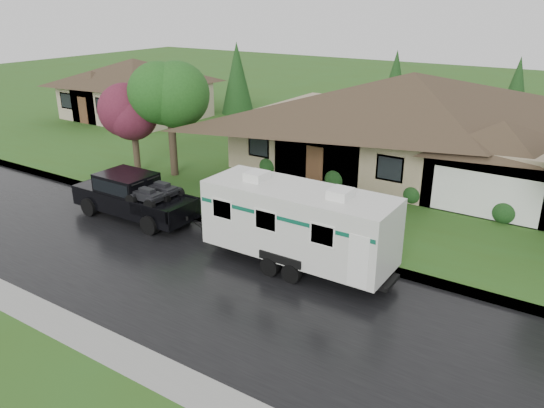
{
  "coord_description": "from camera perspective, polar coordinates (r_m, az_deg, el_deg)",
  "views": [
    {
      "loc": [
        11.6,
        -14.72,
        9.48
      ],
      "look_at": [
        0.65,
        2.0,
        1.7
      ],
      "focal_mm": 35.0,
      "sensor_mm": 36.0,
      "label": 1
    }
  ],
  "objects": [
    {
      "name": "house_main",
      "position": [
        30.61,
        15.1,
        9.45
      ],
      "size": [
        19.44,
        10.8,
        6.9
      ],
      "color": "gray",
      "rests_on": "lawn"
    },
    {
      "name": "pickup_truck",
      "position": [
        25.06,
        -14.81,
        1.0
      ],
      "size": [
        6.16,
        2.34,
        2.05
      ],
      "color": "black",
      "rests_on": "ground"
    },
    {
      "name": "lawn",
      "position": [
        33.26,
        11.45,
        4.41
      ],
      "size": [
        140.0,
        26.0,
        0.15
      ],
      "primitive_type": "cube",
      "color": "#30551A",
      "rests_on": "ground"
    },
    {
      "name": "tree_left_green",
      "position": [
        29.52,
        -10.97,
        11.25
      ],
      "size": [
        3.82,
        3.82,
        6.33
      ],
      "color": "#382B1E",
      "rests_on": "lawn"
    },
    {
      "name": "tree_red",
      "position": [
        30.57,
        -14.77,
        9.5
      ],
      "size": [
        3.02,
        3.02,
        4.99
      ],
      "color": "#382B1E",
      "rests_on": "lawn"
    },
    {
      "name": "house_far",
      "position": [
        45.73,
        -14.48,
        12.43
      ],
      "size": [
        10.8,
        8.64,
        5.8
      ],
      "color": "tan",
      "rests_on": "lawn"
    },
    {
      "name": "shrub_row",
      "position": [
        27.33,
        10.83,
        2.03
      ],
      "size": [
        13.6,
        1.0,
        1.0
      ],
      "color": "#143814",
      "rests_on": "lawn"
    },
    {
      "name": "travel_trailer",
      "position": [
        19.5,
        2.85,
        -1.92
      ],
      "size": [
        7.6,
        2.67,
        3.41
      ],
      "color": "silver",
      "rests_on": "ground"
    },
    {
      "name": "ground",
      "position": [
        21.0,
        -4.49,
        -5.63
      ],
      "size": [
        140.0,
        140.0,
        0.0
      ],
      "primitive_type": "plane",
      "color": "#30551A",
      "rests_on": "ground"
    },
    {
      "name": "road",
      "position": [
        19.65,
        -8.07,
        -7.79
      ],
      "size": [
        140.0,
        8.0,
        0.01
      ],
      "primitive_type": "cube",
      "color": "black",
      "rests_on": "ground"
    },
    {
      "name": "curb",
      "position": [
        22.6,
        -1.03,
        -3.32
      ],
      "size": [
        140.0,
        0.5,
        0.15
      ],
      "primitive_type": "cube",
      "color": "gray",
      "rests_on": "ground"
    }
  ]
}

